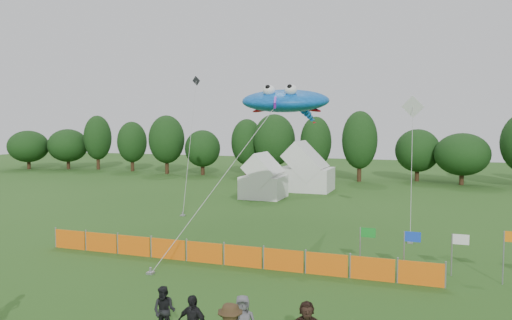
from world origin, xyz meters
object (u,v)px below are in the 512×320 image
(tent_left, at_px, (264,180))
(spectator_b, at_px, (164,311))
(stingray_kite, at_px, (288,102))
(tent_right, at_px, (305,172))
(barrier_fence, at_px, (223,254))

(tent_left, xyz_separation_m, spectator_b, (6.50, -28.72, -0.85))
(stingray_kite, bearing_deg, tent_left, 114.63)
(tent_left, xyz_separation_m, tent_right, (2.36, 6.01, 0.24))
(tent_right, xyz_separation_m, stingray_kite, (3.67, -19.16, 6.18))
(barrier_fence, xyz_separation_m, spectator_b, (1.42, -7.94, 0.29))
(spectator_b, bearing_deg, tent_right, 90.41)
(tent_right, relative_size, stingray_kite, 0.31)
(barrier_fence, relative_size, stingray_kite, 1.18)
(tent_left, distance_m, barrier_fence, 21.42)
(spectator_b, relative_size, stingray_kite, 0.09)
(tent_left, xyz_separation_m, barrier_fence, (5.08, -20.78, -1.15))
(spectator_b, bearing_deg, stingray_kite, 85.34)
(tent_left, bearing_deg, spectator_b, -77.25)
(spectator_b, height_order, stingray_kite, stingray_kite)
(stingray_kite, bearing_deg, spectator_b, -88.28)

